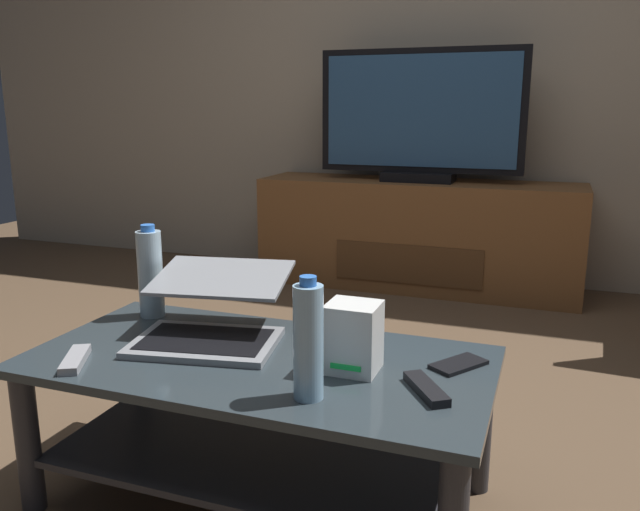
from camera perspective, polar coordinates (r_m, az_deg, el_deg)
The scene contains 12 objects.
ground_plane at distance 2.06m, azimuth -2.26°, elevation -16.07°, with size 7.68×7.68×0.00m, color brown.
back_wall at distance 3.92m, azimuth 10.44°, elevation 18.68°, with size 6.40×0.12×2.80m, color #B2A38C.
coffee_table at distance 1.68m, azimuth -5.42°, elevation -12.92°, with size 1.15×0.58×0.40m.
media_cabinet at distance 3.66m, azimuth 8.62°, elevation 1.86°, with size 1.77×0.46×0.60m.
television at distance 3.57m, azimuth 8.91°, elevation 11.96°, with size 1.11×0.20×0.71m.
laptop at distance 1.75m, azimuth -9.57°, elevation -5.24°, with size 0.44×0.47×0.17m.
router_box at distance 1.52m, azimuth 2.97°, elevation -7.26°, with size 0.12×0.11×0.16m.
water_bottle_near at distance 1.95m, azimuth -14.86°, elevation -1.52°, with size 0.07×0.07×0.28m.
water_bottle_far at distance 1.36m, azimuth -1.05°, elevation -7.63°, with size 0.06×0.06×0.27m.
cell_phone at distance 1.60m, azimuth 12.22°, elevation -9.44°, with size 0.07×0.14×0.01m, color black.
tv_remote at distance 1.44m, azimuth 9.42°, elevation -11.61°, with size 0.04×0.16×0.02m, color black.
soundbar_remote at distance 1.69m, azimuth -20.95°, elevation -8.64°, with size 0.04×0.16×0.02m, color #99999E.
Camera 1 is at (0.69, -1.66, 1.01)m, focal length 35.98 mm.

